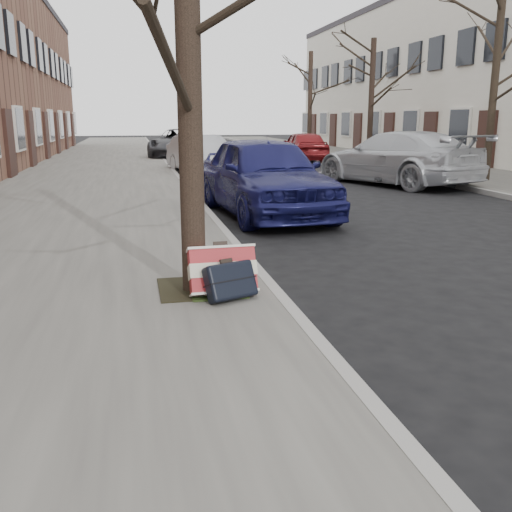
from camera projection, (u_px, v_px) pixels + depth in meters
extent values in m
plane|color=black|center=(435.00, 325.00, 5.19)|extent=(120.00, 120.00, 0.00)
cube|color=slate|center=(99.00, 174.00, 18.66)|extent=(5.00, 70.00, 0.12)
cube|color=#66645D|center=(420.00, 167.00, 21.03)|extent=(4.00, 70.00, 0.12)
cube|color=black|center=(200.00, 288.00, 5.89)|extent=(0.85, 0.85, 0.02)
cube|color=maroon|center=(222.00, 271.00, 5.60)|extent=(0.66, 0.37, 0.50)
cube|color=black|center=(230.00, 281.00, 5.46)|extent=(0.57, 0.46, 0.39)
imported|color=#16174F|center=(265.00, 175.00, 10.87)|extent=(2.18, 4.63, 1.53)
imported|color=#A8AAB0|center=(202.00, 155.00, 18.86)|extent=(2.18, 4.11, 1.29)
imported|color=#333438|center=(180.00, 144.00, 26.56)|extent=(3.50, 5.29, 1.35)
imported|color=#B5B8BD|center=(396.00, 158.00, 15.95)|extent=(3.72, 5.54, 1.49)
imported|color=maroon|center=(303.00, 146.00, 24.21)|extent=(1.83, 3.96, 1.31)
cylinder|color=black|center=(494.00, 86.00, 15.60)|extent=(0.21, 0.21, 5.15)
cylinder|color=black|center=(371.00, 100.00, 23.54)|extent=(0.23, 0.23, 4.86)
cylinder|color=black|center=(310.00, 101.00, 31.46)|extent=(0.24, 0.24, 5.24)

